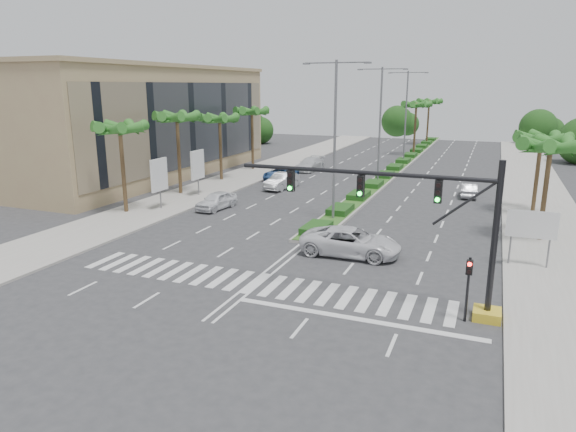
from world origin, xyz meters
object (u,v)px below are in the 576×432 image
at_px(car_parked_b, 282,181).
at_px(car_crossing, 351,242).
at_px(car_parked_d, 310,164).
at_px(car_right, 469,190).
at_px(car_parked_c, 281,173).
at_px(car_parked_a, 216,201).

bearing_deg(car_parked_b, car_crossing, -48.14).
bearing_deg(car_parked_d, car_right, -21.41).
height_order(car_parked_c, car_crossing, car_crossing).
distance_m(car_parked_b, car_parked_d, 12.02).
bearing_deg(car_right, car_parked_b, 6.39).
distance_m(car_crossing, car_right, 21.59).
height_order(car_parked_c, car_parked_d, car_parked_d).
height_order(car_parked_b, car_parked_d, car_parked_b).
bearing_deg(car_parked_a, car_crossing, -22.35).
relative_size(car_parked_d, car_right, 1.37).
distance_m(car_parked_a, car_crossing, 15.72).
relative_size(car_parked_b, car_parked_d, 0.90).
height_order(car_parked_b, car_right, car_parked_b).
relative_size(car_crossing, car_right, 1.54).
distance_m(car_parked_c, car_parked_d, 7.31).
relative_size(car_parked_d, car_crossing, 0.89).
relative_size(car_parked_c, car_right, 1.34).
bearing_deg(car_crossing, car_parked_b, 32.69).
bearing_deg(car_parked_c, car_parked_d, 86.25).
xyz_separation_m(car_parked_a, car_parked_d, (0.57, 22.13, 0.05)).
height_order(car_parked_a, car_parked_b, car_parked_b).
relative_size(car_parked_a, car_parked_d, 0.80).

